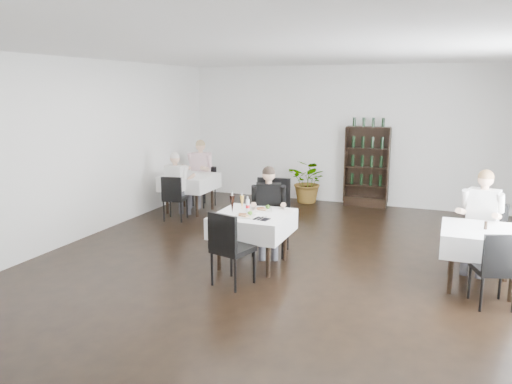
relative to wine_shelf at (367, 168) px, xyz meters
The scene contains 23 objects.
room_shell 4.40m from the wine_shelf, 97.92° to the right, with size 9.00×9.00×9.00m.
wine_shelf is the anchor object (origin of this frame).
main_table 4.41m from the wine_shelf, 101.78° to the right, with size 1.03×1.03×0.77m.
left_table 3.77m from the wine_shelf, 151.20° to the right, with size 0.98×0.98×0.77m.
right_table 4.54m from the wine_shelf, 62.38° to the right, with size 0.98×0.98×0.77m.
potted_tree 1.29m from the wine_shelf, behind, with size 0.87×0.75×0.96m, color #23531C.
main_chair_far 3.73m from the wine_shelf, 103.28° to the right, with size 0.60×0.60×1.15m.
main_chair_near 5.24m from the wine_shelf, 99.85° to the right, with size 0.55×0.56×0.98m.
left_chair_far 3.47m from the wine_shelf, 159.85° to the right, with size 0.51×0.51×0.86m.
left_chair_near 4.14m from the wine_shelf, 141.32° to the right, with size 0.47×0.47×0.88m.
right_chair_far 3.93m from the wine_shelf, 55.61° to the right, with size 0.55×0.55×0.94m.
right_chair_near 5.15m from the wine_shelf, 64.28° to the right, with size 0.53×0.53×0.92m.
diner_main 3.88m from the wine_shelf, 102.71° to the right, with size 0.59×0.63×1.37m.
diner_left_far 3.59m from the wine_shelf, 159.22° to the right, with size 0.54×0.54×1.43m.
diner_left_near 4.02m from the wine_shelf, 145.06° to the right, with size 0.49×0.49×1.30m.
diner_right_far 3.97m from the wine_shelf, 58.03° to the right, with size 0.60×0.63×1.43m.
plate_far 4.18m from the wine_shelf, 101.36° to the right, with size 0.33×0.33×0.08m.
plate_near 4.61m from the wine_shelf, 101.61° to the right, with size 0.28×0.28×0.08m.
pilsner_dark 4.55m from the wine_shelf, 105.11° to the right, with size 0.07×0.07×0.32m.
pilsner_lager 4.33m from the wine_shelf, 105.02° to the right, with size 0.06×0.06×0.27m.
coke_bottle 4.36m from the wine_shelf, 103.34° to the right, with size 0.06×0.06×0.23m.
napkin_cutlery 4.62m from the wine_shelf, 98.35° to the right, with size 0.22×0.22×0.02m.
pepper_mill 4.53m from the wine_shelf, 61.96° to the right, with size 0.04×0.04×0.10m, color black.
Camera 1 is at (2.25, -6.36, 2.51)m, focal length 35.00 mm.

